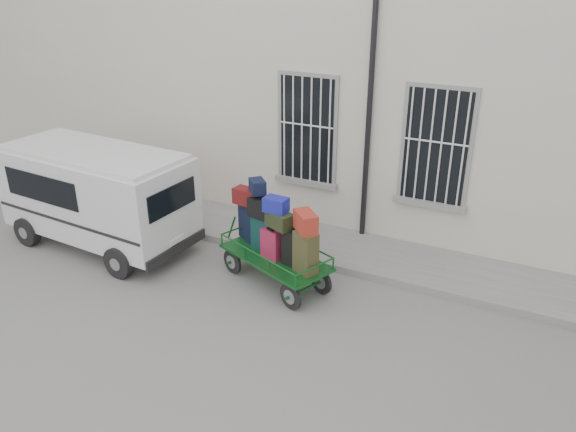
# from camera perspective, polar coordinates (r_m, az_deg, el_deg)

# --- Properties ---
(ground) EXTENTS (80.00, 80.00, 0.00)m
(ground) POSITION_cam_1_polar(r_m,az_deg,el_deg) (10.23, -3.23, -7.91)
(ground) COLOR slate
(ground) RESTS_ON ground
(building) EXTENTS (24.00, 5.15, 6.00)m
(building) POSITION_cam_1_polar(r_m,az_deg,el_deg) (13.90, 8.07, 13.97)
(building) COLOR beige
(building) RESTS_ON ground
(sidewalk) EXTENTS (24.00, 1.70, 0.15)m
(sidewalk) POSITION_cam_1_polar(r_m,az_deg,el_deg) (11.89, 2.00, -2.54)
(sidewalk) COLOR slate
(sidewalk) RESTS_ON ground
(luggage_cart) EXTENTS (2.54, 1.69, 1.90)m
(luggage_cart) POSITION_cam_1_polar(r_m,az_deg,el_deg) (10.12, -1.40, -2.05)
(luggage_cart) COLOR black
(luggage_cart) RESTS_ON ground
(van) EXTENTS (4.22, 2.08, 2.07)m
(van) POSITION_cam_1_polar(r_m,az_deg,el_deg) (12.11, -18.85, 2.37)
(van) COLOR silver
(van) RESTS_ON ground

